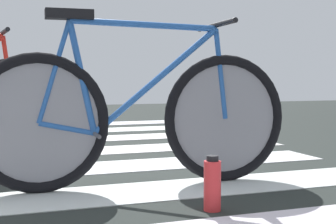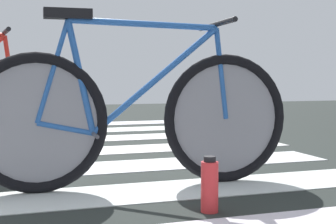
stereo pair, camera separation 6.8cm
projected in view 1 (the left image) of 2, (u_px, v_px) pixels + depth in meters
name	position (u px, v px, depth m)	size (l,w,h in m)	color
bicycle_1_of_3	(136.00, 116.00, 2.64)	(1.74, 0.52, 0.93)	black
water_bottle	(212.00, 185.00, 2.18)	(0.08, 0.08, 0.25)	red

